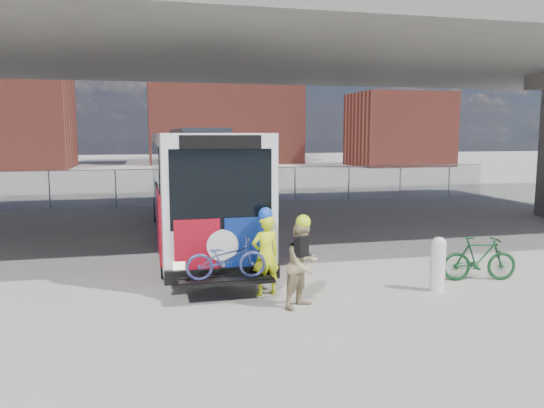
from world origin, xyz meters
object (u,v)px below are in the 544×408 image
object	(u,v)px
cyclist_hivis	(266,253)
cyclist_tan	(303,264)
bollard	(438,262)
bike_parked	(479,259)
bus	(196,178)

from	to	relation	value
cyclist_hivis	cyclist_tan	distance (m)	1.15
bollard	bike_parked	world-z (taller)	bollard
bus	cyclist_tan	bearing A→B (deg)	-78.70
cyclist_tan	bike_parked	size ratio (longest dim) A/B	1.06
bus	bike_parked	world-z (taller)	bus
cyclist_hivis	bike_parked	bearing A→B (deg)	166.40
bollard	bus	bearing A→B (deg)	124.15
bus	cyclist_hivis	size ratio (longest dim) A/B	6.61
cyclist_tan	bike_parked	xyz separation A→B (m)	(4.72, 0.89, -0.36)
bus	cyclist_hivis	distance (m)	6.50
bollard	bike_parked	size ratio (longest dim) A/B	0.69
bus	cyclist_tan	distance (m)	7.57
bus	bollard	world-z (taller)	bus
bollard	cyclist_hivis	distance (m)	3.90
bollard	bike_parked	xyz separation A→B (m)	(1.44, 0.55, -0.13)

